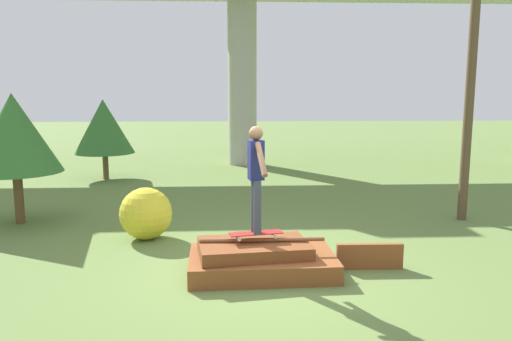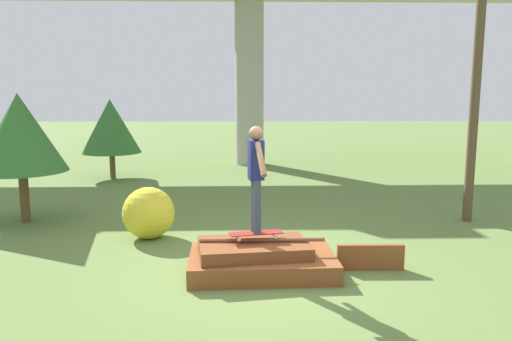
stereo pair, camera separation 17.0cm
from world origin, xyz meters
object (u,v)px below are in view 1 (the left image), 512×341
bush_yellow_flowering (146,214)px  skater (256,172)px  tree_behind_left (104,127)px  utility_pole (472,65)px  tree_behind_right (14,133)px  skateboard (256,233)px

bush_yellow_flowering → skater: bearing=-43.5°
tree_behind_left → utility_pole: bearing=-31.6°
tree_behind_right → bush_yellow_flowering: size_ratio=2.79×
skateboard → skater: size_ratio=0.52×
tree_behind_right → utility_pole: bearing=-1.0°
skateboard → utility_pole: size_ratio=0.13×
tree_behind_left → bush_yellow_flowering: 7.30m
utility_pole → bush_yellow_flowering: 7.45m
tree_behind_left → tree_behind_right: size_ratio=0.92×
tree_behind_left → tree_behind_right: tree_behind_right is taller
tree_behind_right → bush_yellow_flowering: (2.92, -1.31, -1.45)m
bush_yellow_flowering → tree_behind_right: bearing=155.9°
skateboard → utility_pole: bearing=32.7°
skateboard → bush_yellow_flowering: (-2.02, 1.92, -0.13)m
skater → tree_behind_right: tree_behind_right is taller
skateboard → skater: 0.98m
utility_pole → tree_behind_left: (-9.19, 5.65, -1.67)m
utility_pole → tree_behind_left: size_ratio=2.53×
skater → tree_behind_right: (-4.94, 3.23, 0.34)m
tree_behind_right → skateboard: bearing=-33.2°
tree_behind_left → skater: bearing=-63.0°
tree_behind_right → tree_behind_left: bearing=84.7°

